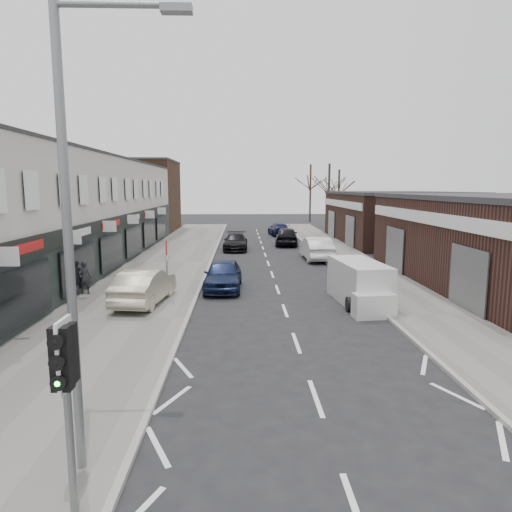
{
  "coord_description": "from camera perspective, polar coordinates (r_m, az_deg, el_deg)",
  "views": [
    {
      "loc": [
        -1.8,
        -8.47,
        5.11
      ],
      "look_at": [
        -1.27,
        8.14,
        2.6
      ],
      "focal_mm": 32.0,
      "sensor_mm": 36.0,
      "label": 1
    }
  ],
  "objects": [
    {
      "name": "tree_far_c",
      "position": [
        69.42,
        6.74,
        4.3
      ],
      "size": [
        3.6,
        3.6,
        8.5
      ],
      "primitive_type": null,
      "color": "#382D26",
      "rests_on": "ground"
    },
    {
      "name": "street_lamp",
      "position": [
        8.15,
        -21.43,
        4.57
      ],
      "size": [
        2.23,
        0.22,
        8.0
      ],
      "color": "slate",
      "rests_on": "pavement_left"
    },
    {
      "name": "warning_sign",
      "position": [
        20.94,
        -11.03,
        0.45
      ],
      "size": [
        0.12,
        0.8,
        2.7
      ],
      "color": "slate",
      "rests_on": "pavement_left"
    },
    {
      "name": "parked_car_right_b",
      "position": [
        40.67,
        3.84,
        2.51
      ],
      "size": [
        2.38,
        4.99,
        1.65
      ],
      "primitive_type": "imported",
      "rotation": [
        0.0,
        0.0,
        3.05
      ],
      "color": "black",
      "rests_on": "ground"
    },
    {
      "name": "parked_car_left_a",
      "position": [
        23.0,
        -4.13,
        -2.33
      ],
      "size": [
        1.92,
        4.52,
        1.52
      ],
      "primitive_type": "imported",
      "rotation": [
        0.0,
        0.0,
        -0.03
      ],
      "color": "#141E40",
      "rests_on": "ground"
    },
    {
      "name": "parked_car_left_b",
      "position": [
        37.49,
        -2.57,
        1.8
      ],
      "size": [
        2.03,
        4.79,
        1.38
      ],
      "primitive_type": "imported",
      "rotation": [
        0.0,
        0.0,
        -0.02
      ],
      "color": "black",
      "rests_on": "ground"
    },
    {
      "name": "white_van",
      "position": [
        20.61,
        12.86,
        -3.46
      ],
      "size": [
        2.08,
        4.94,
        1.87
      ],
      "rotation": [
        0.0,
        0.0,
        0.1
      ],
      "color": "silver",
      "rests_on": "ground"
    },
    {
      "name": "sedan_on_pavement",
      "position": [
        20.35,
        -13.76,
        -3.68
      ],
      "size": [
        2.13,
        4.73,
        1.51
      ],
      "primitive_type": "imported",
      "rotation": [
        0.0,
        0.0,
        3.02
      ],
      "color": "#B7AF92",
      "rests_on": "pavement_left"
    },
    {
      "name": "pavement_left",
      "position": [
        31.28,
        -10.9,
        -0.86
      ],
      "size": [
        5.5,
        64.0,
        0.12
      ],
      "primitive_type": "cube",
      "color": "slate",
      "rests_on": "ground"
    },
    {
      "name": "parked_car_right_a",
      "position": [
        32.65,
        7.54,
        0.95
      ],
      "size": [
        1.82,
        4.98,
        1.63
      ],
      "primitive_type": "imported",
      "rotation": [
        0.0,
        0.0,
        3.16
      ],
      "color": "silver",
      "rests_on": "ground"
    },
    {
      "name": "tree_far_b",
      "position": [
        64.07,
        10.2,
        3.87
      ],
      "size": [
        3.6,
        3.6,
        7.5
      ],
      "primitive_type": null,
      "color": "#382D26",
      "rests_on": "ground"
    },
    {
      "name": "traffic_light",
      "position": [
        7.46,
        -22.74,
        -13.26
      ],
      "size": [
        0.28,
        0.6,
        3.1
      ],
      "color": "slate",
      "rests_on": "pavement_left"
    },
    {
      "name": "shop_terrace_left",
      "position": [
        30.36,
        -24.58,
        4.87
      ],
      "size": [
        8.0,
        41.0,
        7.1
      ],
      "primitive_type": "cube",
      "color": "beige",
      "rests_on": "ground"
    },
    {
      "name": "pedestrian",
      "position": [
        22.91,
        -20.65,
        -2.51
      ],
      "size": [
        0.6,
        0.42,
        1.59
      ],
      "primitive_type": "imported",
      "rotation": [
        0.0,
        0.0,
        3.21
      ],
      "color": "black",
      "rests_on": "pavement_left"
    },
    {
      "name": "tree_far_a",
      "position": [
        57.72,
        8.99,
        3.4
      ],
      "size": [
        3.6,
        3.6,
        8.0
      ],
      "primitive_type": null,
      "color": "#382D26",
      "rests_on": "ground"
    },
    {
      "name": "pavement_right",
      "position": [
        31.79,
        11.95,
        -0.74
      ],
      "size": [
        3.5,
        64.0,
        0.12
      ],
      "primitive_type": "cube",
      "color": "slate",
      "rests_on": "ground"
    },
    {
      "name": "right_unit_far",
      "position": [
        44.9,
        16.81,
        4.57
      ],
      "size": [
        10.0,
        16.0,
        4.5
      ],
      "primitive_type": "cube",
      "color": "#39201A",
      "rests_on": "ground"
    },
    {
      "name": "parked_car_right_c",
      "position": [
        48.9,
        2.89,
        3.36
      ],
      "size": [
        2.31,
        4.78,
        1.34
      ],
      "primitive_type": "imported",
      "rotation": [
        0.0,
        0.0,
        3.24
      ],
      "color": "#151841",
      "rests_on": "ground"
    },
    {
      "name": "ground",
      "position": [
        10.05,
        9.45,
        -22.08
      ],
      "size": [
        160.0,
        160.0,
        0.0
      ],
      "primitive_type": "plane",
      "color": "black",
      "rests_on": "ground"
    },
    {
      "name": "brick_block_far",
      "position": [
        54.74,
        -14.27,
        7.16
      ],
      "size": [
        8.0,
        10.0,
        8.0
      ],
      "primitive_type": "cube",
      "color": "#462D1E",
      "rests_on": "ground"
    }
  ]
}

